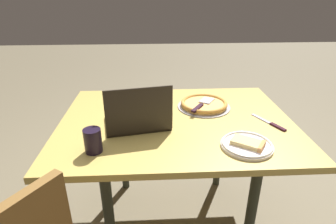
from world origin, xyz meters
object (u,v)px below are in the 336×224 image
(drink_cup, at_px, (93,140))
(laptop, at_px, (138,118))
(pizza_tray, at_px, (204,104))
(pizza_plate, at_px, (247,145))
(table_knife, at_px, (271,124))
(dining_table, at_px, (176,131))

(drink_cup, bearing_deg, laptop, 49.71)
(pizza_tray, xyz_separation_m, drink_cup, (-0.58, -0.47, 0.04))
(pizza_plate, bearing_deg, laptop, 156.46)
(laptop, relative_size, table_knife, 1.70)
(dining_table, xyz_separation_m, drink_cup, (-0.40, -0.31, 0.13))
(pizza_plate, xyz_separation_m, table_knife, (0.20, 0.22, -0.01))
(pizza_tray, bearing_deg, pizza_plate, -75.29)
(dining_table, distance_m, laptop, 0.26)
(pizza_plate, height_order, drink_cup, drink_cup)
(laptop, distance_m, drink_cup, 0.29)
(laptop, xyz_separation_m, pizza_plate, (0.52, -0.22, -0.04))
(laptop, bearing_deg, pizza_plate, -23.54)
(laptop, bearing_deg, dining_table, 21.62)
(laptop, height_order, table_knife, laptop)
(pizza_plate, distance_m, pizza_tray, 0.48)
(dining_table, bearing_deg, table_knife, -10.01)
(dining_table, bearing_deg, drink_cup, -142.47)
(dining_table, xyz_separation_m, pizza_plate, (0.31, -0.31, 0.09))
(pizza_tray, xyz_separation_m, table_knife, (0.33, -0.25, -0.01))
(drink_cup, bearing_deg, pizza_plate, -0.10)
(dining_table, relative_size, table_knife, 5.89)
(laptop, distance_m, table_knife, 0.72)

